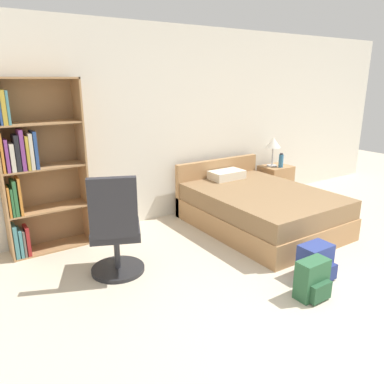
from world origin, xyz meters
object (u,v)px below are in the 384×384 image
(bed, at_px, (258,207))
(backpack_blue, at_px, (316,262))
(backpack_green, at_px, (313,280))
(bookshelf, at_px, (31,168))
(nightstand, at_px, (275,182))
(table_lamp, at_px, (273,144))
(water_bottle, at_px, (281,161))
(office_chair, at_px, (115,232))

(bed, distance_m, backpack_blue, 1.41)
(bed, relative_size, backpack_green, 5.39)
(backpack_green, bearing_deg, bed, 63.41)
(bookshelf, bearing_deg, nightstand, -1.82)
(bookshelf, relative_size, table_lamp, 4.14)
(water_bottle, bearing_deg, table_lamp, 118.11)
(backpack_blue, xyz_separation_m, backpack_green, (-0.32, -0.22, 0.01))
(bookshelf, xyz_separation_m, office_chair, (0.51, -1.06, -0.51))
(bed, distance_m, table_lamp, 1.42)
(office_chair, height_order, water_bottle, office_chair)
(bed, bearing_deg, nightstand, 34.25)
(nightstand, bearing_deg, table_lamp, 158.10)
(water_bottle, bearing_deg, backpack_green, -130.22)
(nightstand, distance_m, backpack_green, 2.94)
(bed, bearing_deg, backpack_green, -116.59)
(bed, height_order, nightstand, bed)
(nightstand, xyz_separation_m, backpack_green, (-1.85, -2.28, -0.10))
(bookshelf, distance_m, backpack_green, 3.12)
(nightstand, height_order, table_lamp, table_lamp)
(nightstand, bearing_deg, bed, -145.75)
(bookshelf, bearing_deg, backpack_green, -52.76)
(bed, xyz_separation_m, backpack_green, (-0.78, -1.55, -0.09))
(office_chair, xyz_separation_m, water_bottle, (3.17, 0.84, 0.19))
(bookshelf, distance_m, water_bottle, 3.69)
(bookshelf, height_order, bed, bookshelf)
(water_bottle, bearing_deg, nightstand, 87.86)
(office_chair, bearing_deg, water_bottle, 14.87)
(backpack_blue, distance_m, backpack_green, 0.39)
(office_chair, distance_m, backpack_green, 1.91)
(bed, height_order, water_bottle, water_bottle)
(bookshelf, height_order, backpack_green, bookshelf)
(table_lamp, xyz_separation_m, backpack_green, (-1.78, -2.31, -0.74))
(bed, xyz_separation_m, office_chair, (-2.09, -0.21, 0.21))
(table_lamp, height_order, water_bottle, table_lamp)
(office_chair, height_order, backpack_blue, office_chair)
(bookshelf, xyz_separation_m, backpack_blue, (2.15, -2.18, -0.82))
(office_chair, xyz_separation_m, backpack_blue, (1.64, -1.12, -0.31))
(bed, distance_m, water_bottle, 1.31)
(backpack_green, bearing_deg, office_chair, 134.41)
(office_chair, bearing_deg, backpack_green, -45.59)
(nightstand, xyz_separation_m, backpack_blue, (-1.53, -2.06, -0.11))
(water_bottle, relative_size, backpack_blue, 0.66)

